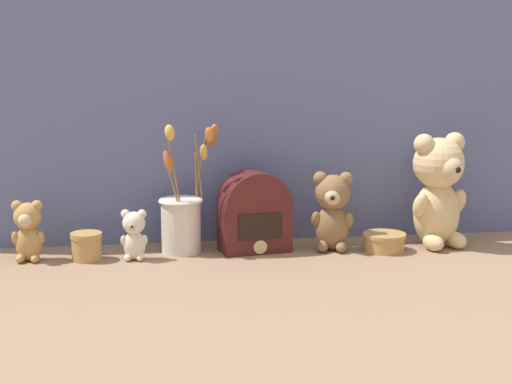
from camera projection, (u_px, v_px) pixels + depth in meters
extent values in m
plane|color=#8E7056|center=(257.00, 255.00, 1.97)|extent=(4.00, 4.00, 0.00)
cube|color=slate|center=(248.00, 102.00, 2.06)|extent=(1.74, 0.02, 0.74)
ellipsoid|color=#DBBC84|center=(437.00, 214.00, 2.04)|extent=(0.15, 0.13, 0.17)
sphere|color=#DBBC84|center=(439.00, 163.00, 2.02)|extent=(0.13, 0.13, 0.13)
sphere|color=#D1B289|center=(451.00, 169.00, 1.98)|extent=(0.06, 0.06, 0.06)
sphere|color=black|center=(457.00, 170.00, 1.95)|extent=(0.02, 0.02, 0.02)
sphere|color=#DBBC84|center=(455.00, 142.00, 2.03)|extent=(0.05, 0.05, 0.05)
sphere|color=#DBBC84|center=(424.00, 144.00, 1.99)|extent=(0.05, 0.05, 0.05)
ellipsoid|color=#DBBC84|center=(458.00, 201.00, 2.05)|extent=(0.05, 0.07, 0.08)
ellipsoid|color=#DBBC84|center=(420.00, 205.00, 2.00)|extent=(0.05, 0.07, 0.08)
ellipsoid|color=#DBBC84|center=(455.00, 240.00, 2.03)|extent=(0.06, 0.08, 0.04)
ellipsoid|color=#DBBC84|center=(433.00, 243.00, 2.01)|extent=(0.06, 0.08, 0.04)
ellipsoid|color=olive|center=(332.00, 227.00, 2.01)|extent=(0.10, 0.09, 0.12)
sphere|color=olive|center=(333.00, 192.00, 1.99)|extent=(0.09, 0.09, 0.09)
sphere|color=#D1B289|center=(333.00, 197.00, 1.96)|extent=(0.04, 0.04, 0.04)
sphere|color=black|center=(333.00, 198.00, 1.94)|extent=(0.01, 0.01, 0.01)
sphere|color=olive|center=(346.00, 179.00, 1.98)|extent=(0.04, 0.04, 0.04)
sphere|color=olive|center=(320.00, 178.00, 1.99)|extent=(0.04, 0.04, 0.04)
ellipsoid|color=olive|center=(349.00, 221.00, 2.00)|extent=(0.03, 0.05, 0.05)
ellipsoid|color=olive|center=(316.00, 220.00, 2.00)|extent=(0.03, 0.05, 0.05)
ellipsoid|color=olive|center=(341.00, 247.00, 1.99)|extent=(0.04, 0.05, 0.03)
ellipsoid|color=olive|center=(322.00, 246.00, 2.00)|extent=(0.04, 0.05, 0.03)
ellipsoid|color=tan|center=(29.00, 243.00, 1.91)|extent=(0.07, 0.06, 0.09)
sphere|color=tan|center=(27.00, 216.00, 1.90)|extent=(0.07, 0.07, 0.07)
sphere|color=#D1B289|center=(25.00, 220.00, 1.87)|extent=(0.03, 0.03, 0.03)
sphere|color=black|center=(24.00, 221.00, 1.86)|extent=(0.01, 0.01, 0.01)
sphere|color=tan|center=(37.00, 206.00, 1.90)|extent=(0.03, 0.03, 0.03)
sphere|color=tan|center=(17.00, 206.00, 1.89)|extent=(0.03, 0.03, 0.03)
ellipsoid|color=tan|center=(41.00, 238.00, 1.90)|extent=(0.02, 0.03, 0.04)
ellipsoid|color=tan|center=(15.00, 238.00, 1.90)|extent=(0.02, 0.03, 0.04)
ellipsoid|color=tan|center=(35.00, 258.00, 1.90)|extent=(0.02, 0.04, 0.02)
ellipsoid|color=tan|center=(20.00, 258.00, 1.90)|extent=(0.02, 0.04, 0.02)
ellipsoid|color=beige|center=(135.00, 245.00, 1.92)|extent=(0.06, 0.05, 0.07)
sphere|color=beige|center=(134.00, 223.00, 1.91)|extent=(0.06, 0.06, 0.06)
sphere|color=#D1B289|center=(133.00, 226.00, 1.89)|extent=(0.03, 0.03, 0.03)
sphere|color=black|center=(132.00, 227.00, 1.88)|extent=(0.01, 0.01, 0.01)
sphere|color=beige|center=(142.00, 214.00, 1.91)|extent=(0.02, 0.02, 0.02)
sphere|color=beige|center=(125.00, 214.00, 1.91)|extent=(0.02, 0.02, 0.02)
ellipsoid|color=beige|center=(144.00, 240.00, 1.92)|extent=(0.02, 0.03, 0.03)
ellipsoid|color=beige|center=(124.00, 240.00, 1.92)|extent=(0.02, 0.03, 0.03)
ellipsoid|color=beige|center=(140.00, 257.00, 1.91)|extent=(0.02, 0.03, 0.02)
ellipsoid|color=beige|center=(128.00, 257.00, 1.91)|extent=(0.02, 0.03, 0.02)
cylinder|color=silver|center=(181.00, 225.00, 1.99)|extent=(0.10, 0.10, 0.14)
torus|color=silver|center=(181.00, 201.00, 1.97)|extent=(0.11, 0.11, 0.01)
cylinder|color=olive|center=(173.00, 167.00, 1.93)|extent=(0.03, 0.02, 0.17)
ellipsoid|color=gold|center=(170.00, 133.00, 1.90)|extent=(0.04, 0.04, 0.04)
cylinder|color=olive|center=(200.00, 166.00, 1.99)|extent=(0.03, 0.07, 0.16)
ellipsoid|color=gold|center=(213.00, 135.00, 1.99)|extent=(0.04, 0.05, 0.06)
cylinder|color=olive|center=(199.00, 167.00, 1.95)|extent=(0.02, 0.06, 0.17)
ellipsoid|color=orange|center=(209.00, 135.00, 1.93)|extent=(0.03, 0.04, 0.04)
cylinder|color=olive|center=(196.00, 176.00, 1.96)|extent=(0.01, 0.04, 0.12)
ellipsoid|color=gold|center=(204.00, 152.00, 1.95)|extent=(0.02, 0.03, 0.05)
cylinder|color=olive|center=(200.00, 167.00, 1.98)|extent=(0.03, 0.07, 0.16)
ellipsoid|color=#C65B28|center=(213.00, 136.00, 1.99)|extent=(0.04, 0.05, 0.07)
cylinder|color=olive|center=(172.00, 181.00, 1.93)|extent=(0.03, 0.02, 0.10)
ellipsoid|color=#C65B28|center=(168.00, 162.00, 1.91)|extent=(0.04, 0.03, 0.06)
cube|color=#4C1919|center=(254.00, 228.00, 2.00)|extent=(0.19, 0.12, 0.12)
cylinder|color=#4C1919|center=(254.00, 205.00, 1.99)|extent=(0.19, 0.12, 0.17)
cube|color=black|center=(260.00, 227.00, 1.95)|extent=(0.11, 0.02, 0.07)
cylinder|color=#D6BC7A|center=(260.00, 247.00, 1.96)|extent=(0.04, 0.01, 0.03)
cylinder|color=tan|center=(384.00, 243.00, 2.01)|extent=(0.10, 0.10, 0.04)
cylinder|color=tan|center=(384.00, 235.00, 2.01)|extent=(0.11, 0.11, 0.01)
cylinder|color=tan|center=(87.00, 249.00, 1.92)|extent=(0.07, 0.07, 0.06)
cylinder|color=tan|center=(86.00, 235.00, 1.91)|extent=(0.08, 0.08, 0.01)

